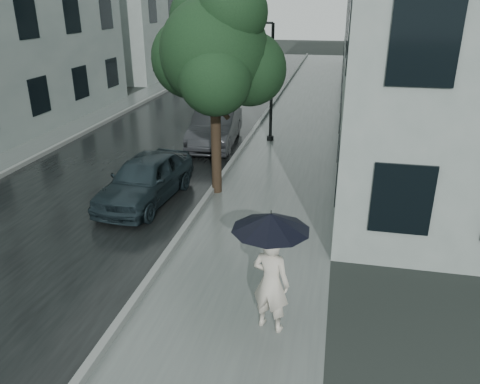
% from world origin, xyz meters
% --- Properties ---
extents(ground, '(120.00, 120.00, 0.00)m').
position_xyz_m(ground, '(0.00, 0.00, 0.00)').
color(ground, black).
rests_on(ground, ground).
extents(sidewalk, '(3.50, 60.00, 0.01)m').
position_xyz_m(sidewalk, '(0.25, 12.00, 0.00)').
color(sidewalk, slate).
rests_on(sidewalk, ground).
extents(kerb_near, '(0.15, 60.00, 0.15)m').
position_xyz_m(kerb_near, '(-1.57, 12.00, 0.07)').
color(kerb_near, slate).
rests_on(kerb_near, ground).
extents(asphalt_road, '(6.85, 60.00, 0.00)m').
position_xyz_m(asphalt_road, '(-5.08, 12.00, 0.00)').
color(asphalt_road, black).
rests_on(asphalt_road, ground).
extents(kerb_far, '(0.15, 60.00, 0.15)m').
position_xyz_m(kerb_far, '(-8.57, 12.00, 0.07)').
color(kerb_far, slate).
rests_on(kerb_far, ground).
extents(sidewalk_far, '(1.70, 60.00, 0.01)m').
position_xyz_m(sidewalk_far, '(-9.50, 12.00, 0.00)').
color(sidewalk_far, '#4C5451').
rests_on(sidewalk_far, ground).
extents(building_near, '(7.02, 36.00, 9.00)m').
position_xyz_m(building_near, '(5.47, 19.50, 4.50)').
color(building_near, gray).
rests_on(building_near, ground).
extents(building_far_b, '(7.02, 18.00, 8.00)m').
position_xyz_m(building_far_b, '(-13.77, 30.00, 4.00)').
color(building_far_b, gray).
rests_on(building_far_b, ground).
extents(pedestrian, '(0.76, 0.61, 1.81)m').
position_xyz_m(pedestrian, '(1.02, -1.00, 0.91)').
color(pedestrian, beige).
rests_on(pedestrian, sidewalk).
extents(umbrella, '(1.33, 1.33, 1.33)m').
position_xyz_m(umbrella, '(0.99, -1.04, 2.08)').
color(umbrella, black).
rests_on(umbrella, ground).
extents(street_tree, '(3.82, 3.47, 5.92)m').
position_xyz_m(street_tree, '(-1.45, 4.96, 4.06)').
color(street_tree, '#332619').
rests_on(street_tree, ground).
extents(lamp_post, '(0.84, 0.36, 4.61)m').
position_xyz_m(lamp_post, '(-0.86, 10.58, 2.66)').
color(lamp_post, black).
rests_on(lamp_post, ground).
extents(car_near, '(1.91, 4.05, 1.34)m').
position_xyz_m(car_near, '(-3.23, 3.76, 0.68)').
color(car_near, '#1A272D').
rests_on(car_near, ground).
extents(car_far, '(1.87, 4.51, 1.45)m').
position_xyz_m(car_far, '(-2.70, 9.48, 0.73)').
color(car_far, '#27292D').
rests_on(car_far, ground).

